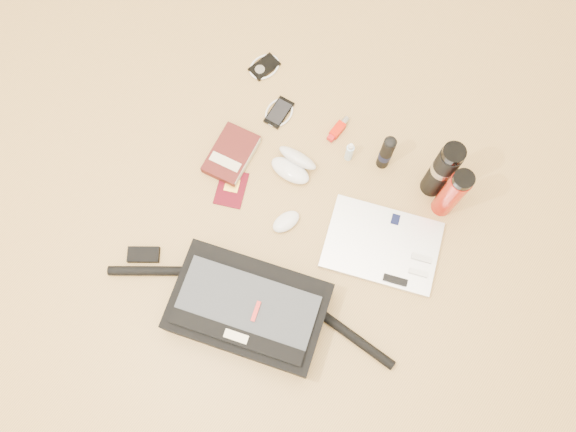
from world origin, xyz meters
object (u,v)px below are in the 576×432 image
at_px(laptop, 382,245).
at_px(thermos_red, 452,193).
at_px(messenger_bag, 248,308).
at_px(book, 232,154).
at_px(thermos_black, 442,170).

height_order(laptop, thermos_red, thermos_red).
distance_m(messenger_bag, book, 0.55).
relative_size(thermos_black, thermos_red, 1.10).
bearing_deg(messenger_bag, thermos_black, 52.93).
xyz_separation_m(laptop, thermos_black, (0.02, 0.28, 0.14)).
height_order(laptop, book, book).
height_order(messenger_bag, thermos_red, thermos_red).
bearing_deg(thermos_red, book, -157.64).
xyz_separation_m(laptop, book, (-0.60, -0.04, 0.01)).
distance_m(messenger_bag, thermos_red, 0.74).
bearing_deg(messenger_bag, laptop, 44.30).
bearing_deg(messenger_bag, thermos_red, 46.92).
xyz_separation_m(messenger_bag, thermos_red, (0.31, 0.67, 0.07)).
xyz_separation_m(book, thermos_red, (0.69, 0.28, 0.12)).
distance_m(laptop, book, 0.61).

